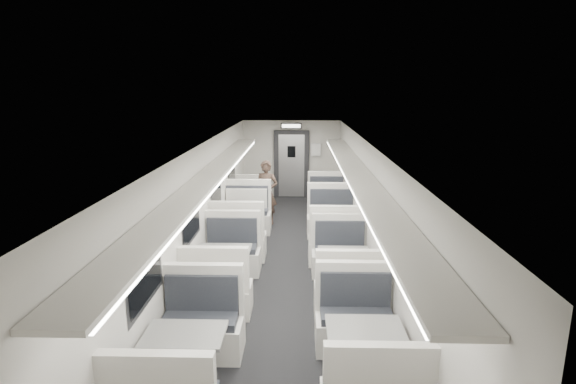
# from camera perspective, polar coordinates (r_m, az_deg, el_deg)

# --- Properties ---
(room) EXTENTS (3.24, 12.24, 2.64)m
(room) POSITION_cam_1_polar(r_m,az_deg,el_deg) (8.20, -0.32, -2.26)
(room) COLOR black
(room) RESTS_ON ground
(booth_left_a) EXTENTS (0.97, 1.96, 1.05)m
(booth_left_a) POSITION_cam_1_polar(r_m,az_deg,el_deg) (11.66, -4.73, -1.98)
(booth_left_a) COLOR beige
(booth_left_a) RESTS_ON room
(booth_left_b) EXTENTS (1.14, 2.32, 1.24)m
(booth_left_b) POSITION_cam_1_polar(r_m,az_deg,el_deg) (9.94, -5.83, -4.29)
(booth_left_b) COLOR beige
(booth_left_b) RESTS_ON room
(booth_left_c) EXTENTS (1.05, 2.13, 1.14)m
(booth_left_c) POSITION_cam_1_polar(r_m,az_deg,el_deg) (7.76, -8.02, -9.70)
(booth_left_c) COLOR beige
(booth_left_c) RESTS_ON room
(booth_left_d) EXTENTS (1.06, 2.16, 1.15)m
(booth_left_d) POSITION_cam_1_polar(r_m,az_deg,el_deg) (5.46, -12.83, -20.39)
(booth_left_d) COLOR beige
(booth_left_d) RESTS_ON room
(booth_right_a) EXTENTS (1.03, 2.09, 1.12)m
(booth_right_a) POSITION_cam_1_polar(r_m,az_deg,el_deg) (11.68, 5.12, -1.84)
(booth_right_a) COLOR beige
(booth_right_a) RESTS_ON room
(booth_right_b) EXTENTS (1.12, 2.27, 1.22)m
(booth_right_b) POSITION_cam_1_polar(r_m,az_deg,el_deg) (9.69, 5.87, -4.80)
(booth_right_b) COLOR beige
(booth_right_b) RESTS_ON room
(booth_right_c) EXTENTS (1.02, 2.07, 1.11)m
(booth_right_c) POSITION_cam_1_polar(r_m,az_deg,el_deg) (7.68, 7.07, -9.99)
(booth_right_c) COLOR beige
(booth_right_c) RESTS_ON room
(booth_right_d) EXTENTS (1.05, 2.13, 1.14)m
(booth_right_d) POSITION_cam_1_polar(r_m,az_deg,el_deg) (5.53, 9.60, -19.82)
(booth_right_d) COLOR beige
(booth_right_d) RESTS_ON room
(passenger) EXTENTS (0.67, 0.53, 1.62)m
(passenger) POSITION_cam_1_polar(r_m,az_deg,el_deg) (11.26, -2.77, -0.08)
(passenger) COLOR black
(passenger) RESTS_ON room
(window_a) EXTENTS (0.02, 1.18, 0.84)m
(window_a) POSITION_cam_1_polar(r_m,az_deg,el_deg) (11.61, -7.16, 2.96)
(window_a) COLOR black
(window_a) RESTS_ON room
(window_b) EXTENTS (0.02, 1.18, 0.84)m
(window_b) POSITION_cam_1_polar(r_m,az_deg,el_deg) (9.48, -9.11, 0.62)
(window_b) COLOR black
(window_b) RESTS_ON room
(window_c) EXTENTS (0.02, 1.18, 0.84)m
(window_c) POSITION_cam_1_polar(r_m,az_deg,el_deg) (7.40, -12.19, -3.06)
(window_c) COLOR black
(window_c) RESTS_ON room
(window_d) EXTENTS (0.02, 1.18, 0.84)m
(window_d) POSITION_cam_1_polar(r_m,az_deg,el_deg) (5.40, -17.66, -9.50)
(window_d) COLOR black
(window_d) RESTS_ON room
(luggage_rack_left) EXTENTS (0.46, 10.40, 0.09)m
(luggage_rack_left) POSITION_cam_1_polar(r_m,az_deg,el_deg) (7.88, -9.48, 2.28)
(luggage_rack_left) COLOR beige
(luggage_rack_left) RESTS_ON room
(luggage_rack_right) EXTENTS (0.46, 10.40, 0.09)m
(luggage_rack_right) POSITION_cam_1_polar(r_m,az_deg,el_deg) (7.80, 8.78, 2.19)
(luggage_rack_right) COLOR beige
(luggage_rack_right) RESTS_ON room
(vestibule_door) EXTENTS (1.10, 0.13, 2.10)m
(vestibule_door) POSITION_cam_1_polar(r_m,az_deg,el_deg) (14.03, 0.45, 3.51)
(vestibule_door) COLOR black
(vestibule_door) RESTS_ON room
(exit_sign) EXTENTS (0.62, 0.12, 0.16)m
(exit_sign) POSITION_cam_1_polar(r_m,az_deg,el_deg) (13.39, 0.42, 8.41)
(exit_sign) COLOR black
(exit_sign) RESTS_ON room
(wall_notice) EXTENTS (0.32, 0.02, 0.40)m
(wall_notice) POSITION_cam_1_polar(r_m,az_deg,el_deg) (13.96, 3.54, 5.35)
(wall_notice) COLOR silver
(wall_notice) RESTS_ON room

